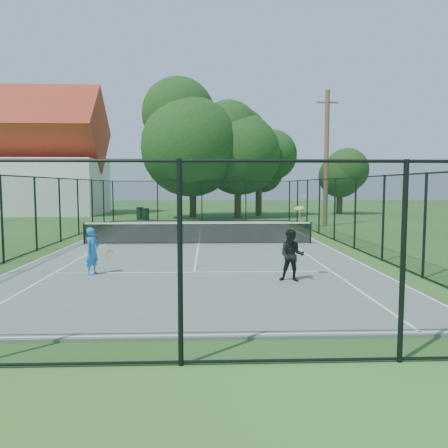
{
  "coord_description": "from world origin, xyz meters",
  "views": [
    {
      "loc": [
        0.39,
        -19.19,
        2.62
      ],
      "look_at": [
        1.02,
        -3.0,
        1.2
      ],
      "focal_mm": 35.0,
      "sensor_mm": 36.0,
      "label": 1
    }
  ],
  "objects_px": {
    "utility_pole": "(326,158)",
    "player_black": "(292,255)",
    "trash_bin_left": "(140,213)",
    "player_blue": "(93,251)",
    "tennis_net": "(198,232)",
    "trash_bin_right": "(146,214)"
  },
  "relations": [
    {
      "from": "utility_pole",
      "to": "player_black",
      "type": "relative_size",
      "value": 3.79
    },
    {
      "from": "trash_bin_left",
      "to": "utility_pole",
      "type": "bearing_deg",
      "value": -23.97
    },
    {
      "from": "utility_pole",
      "to": "player_blue",
      "type": "xyz_separation_m",
      "value": [
        -11.03,
        -15.59,
        -3.68
      ]
    },
    {
      "from": "trash_bin_left",
      "to": "player_blue",
      "type": "height_order",
      "value": "player_blue"
    },
    {
      "from": "tennis_net",
      "to": "trash_bin_right",
      "type": "distance_m",
      "value": 15.08
    },
    {
      "from": "trash_bin_right",
      "to": "utility_pole",
      "type": "bearing_deg",
      "value": -23.6
    },
    {
      "from": "player_black",
      "to": "utility_pole",
      "type": "bearing_deg",
      "value": 71.92
    },
    {
      "from": "tennis_net",
      "to": "utility_pole",
      "type": "bearing_deg",
      "value": 47.98
    },
    {
      "from": "tennis_net",
      "to": "utility_pole",
      "type": "relative_size",
      "value": 1.16
    },
    {
      "from": "tennis_net",
      "to": "trash_bin_left",
      "type": "height_order",
      "value": "tennis_net"
    },
    {
      "from": "utility_pole",
      "to": "player_black",
      "type": "height_order",
      "value": "utility_pole"
    },
    {
      "from": "trash_bin_right",
      "to": "tennis_net",
      "type": "bearing_deg",
      "value": -73.24
    },
    {
      "from": "player_blue",
      "to": "player_black",
      "type": "relative_size",
      "value": 0.59
    },
    {
      "from": "trash_bin_right",
      "to": "player_blue",
      "type": "xyz_separation_m",
      "value": [
        1.43,
        -21.03,
        0.28
      ]
    },
    {
      "from": "utility_pole",
      "to": "player_black",
      "type": "xyz_separation_m",
      "value": [
        -5.45,
        -16.7,
        -3.66
      ]
    },
    {
      "from": "utility_pole",
      "to": "player_blue",
      "type": "distance_m",
      "value": 19.45
    },
    {
      "from": "trash_bin_left",
      "to": "player_black",
      "type": "xyz_separation_m",
      "value": [
        7.48,
        -22.45,
        0.27
      ]
    },
    {
      "from": "trash_bin_right",
      "to": "utility_pole",
      "type": "relative_size",
      "value": 0.1
    },
    {
      "from": "tennis_net",
      "to": "trash_bin_right",
      "type": "relative_size",
      "value": 11.08
    },
    {
      "from": "trash_bin_left",
      "to": "player_blue",
      "type": "distance_m",
      "value": 21.43
    },
    {
      "from": "trash_bin_left",
      "to": "player_black",
      "type": "relative_size",
      "value": 0.42
    },
    {
      "from": "trash_bin_left",
      "to": "utility_pole",
      "type": "distance_m",
      "value": 14.69
    }
  ]
}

